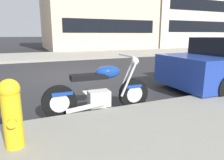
{
  "coord_description": "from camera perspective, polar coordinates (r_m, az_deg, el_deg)",
  "views": [
    {
      "loc": [
        -1.4,
        -7.5,
        1.48
      ],
      "look_at": [
        0.07,
        -4.11,
        0.64
      ],
      "focal_mm": 32.5,
      "sensor_mm": 36.0,
      "label": 1
    }
  ],
  "objects": [
    {
      "name": "ground_plane",
      "position": [
        7.77,
        -12.66,
        1.45
      ],
      "size": [
        260.0,
        260.0,
        0.0
      ],
      "primitive_type": "plane",
      "color": "#28282B"
    },
    {
      "name": "sidewalk_far_curb",
      "position": [
        19.51,
        20.22,
        7.8
      ],
      "size": [
        120.0,
        5.0,
        0.14
      ],
      "primitive_type": "cube",
      "color": "gray",
      "rests_on": "ground"
    },
    {
      "name": "parking_stall_stripe",
      "position": [
        4.48,
        -3.96,
        -6.5
      ],
      "size": [
        0.12,
        2.2,
        0.01
      ],
      "primitive_type": "cube",
      "color": "silver",
      "rests_on": "ground"
    },
    {
      "name": "parked_motorcycle",
      "position": [
        3.83,
        -3.37,
        -3.33
      ],
      "size": [
        2.08,
        0.62,
        1.1
      ],
      "rotation": [
        0.0,
        0.0,
        -0.03
      ],
      "color": "black",
      "rests_on": "ground"
    },
    {
      "name": "fire_hydrant",
      "position": [
        2.68,
        -26.36,
        -8.04
      ],
      "size": [
        0.24,
        0.36,
        0.84
      ],
      "color": "gold",
      "rests_on": "sidewalk_near_curb"
    },
    {
      "name": "townhouse_mid_block",
      "position": [
        22.55,
        -5.27,
        21.5
      ],
      "size": [
        9.89,
        9.53,
        9.88
      ],
      "color": "beige",
      "rests_on": "ground"
    },
    {
      "name": "townhouse_behind_pole",
      "position": [
        28.69,
        16.22,
        19.62
      ],
      "size": [
        11.24,
        11.6,
        10.33
      ],
      "color": "beige",
      "rests_on": "ground"
    }
  ]
}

